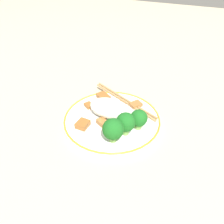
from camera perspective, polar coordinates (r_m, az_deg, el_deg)
name	(u,v)px	position (r m, az deg, el deg)	size (l,w,h in m)	color
ground_plane	(112,122)	(0.58, 0.00, -2.50)	(3.00, 3.00, 0.00)	#C6B28E
plate	(112,119)	(0.58, 0.00, -1.91)	(0.25, 0.25, 0.01)	white
rice_mound	(110,108)	(0.57, -0.49, 0.94)	(0.11, 0.07, 0.05)	white
broccoli_back_left	(113,129)	(0.49, 0.28, -4.56)	(0.05, 0.05, 0.06)	#7FB756
broccoli_back_center	(126,123)	(0.51, 3.60, -2.76)	(0.05, 0.05, 0.06)	#7FB756
broccoli_back_right	(139,118)	(0.53, 7.01, -1.70)	(0.04, 0.04, 0.05)	#7FB756
meat_near_front	(89,105)	(0.61, -6.13, 1.74)	(0.03, 0.03, 0.01)	#995B28
meat_near_left	(107,106)	(0.61, -1.42, 1.65)	(0.04, 0.04, 0.01)	#9E6633
meat_near_right	(83,124)	(0.55, -7.66, -3.19)	(0.03, 0.03, 0.01)	#995B28
meat_near_back	(120,105)	(0.61, 2.10, 1.76)	(0.03, 0.03, 0.01)	brown
meat_on_rice_edge	(103,97)	(0.64, -2.25, 3.97)	(0.05, 0.04, 0.01)	#995B28
meat_mid_left	(103,123)	(0.55, -2.34, -2.87)	(0.04, 0.03, 0.01)	#9E6633
meat_mid_right	(136,105)	(0.62, 6.21, 1.96)	(0.04, 0.04, 0.01)	#9E6633
chopsticks	(124,100)	(0.63, 3.05, 3.20)	(0.23, 0.11, 0.01)	#AD8451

